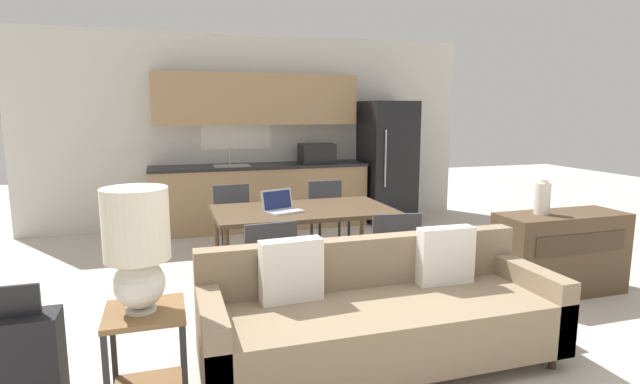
# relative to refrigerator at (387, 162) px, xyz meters

# --- Properties ---
(ground_plane) EXTENTS (20.00, 20.00, 0.00)m
(ground_plane) POSITION_rel_refrigerator_xyz_m (-1.89, -4.20, -0.89)
(ground_plane) COLOR beige
(wall_back) EXTENTS (6.40, 0.07, 2.70)m
(wall_back) POSITION_rel_refrigerator_xyz_m (-1.90, 0.43, 0.46)
(wall_back) COLOR silver
(wall_back) RESTS_ON ground_plane
(kitchen_counter) EXTENTS (3.01, 0.65, 2.15)m
(kitchen_counter) POSITION_rel_refrigerator_xyz_m (-1.88, 0.13, -0.05)
(kitchen_counter) COLOR tan
(kitchen_counter) RESTS_ON ground_plane
(refrigerator) EXTENTS (0.69, 0.79, 1.78)m
(refrigerator) POSITION_rel_refrigerator_xyz_m (0.00, 0.00, 0.00)
(refrigerator) COLOR black
(refrigerator) RESTS_ON ground_plane
(dining_table) EXTENTS (1.67, 0.95, 0.73)m
(dining_table) POSITION_rel_refrigerator_xyz_m (-1.93, -2.30, -0.22)
(dining_table) COLOR brown
(dining_table) RESTS_ON ground_plane
(couch) EXTENTS (2.30, 0.80, 0.85)m
(couch) POSITION_rel_refrigerator_xyz_m (-1.88, -3.96, -0.56)
(couch) COLOR #3D2D1E
(couch) RESTS_ON ground_plane
(side_table) EXTENTS (0.42, 0.42, 0.59)m
(side_table) POSITION_rel_refrigerator_xyz_m (-3.31, -4.07, -0.50)
(side_table) COLOR brown
(side_table) RESTS_ON ground_plane
(table_lamp) EXTENTS (0.34, 0.34, 0.67)m
(table_lamp) POSITION_rel_refrigerator_xyz_m (-3.32, -4.08, 0.08)
(table_lamp) COLOR silver
(table_lamp) RESTS_ON side_table
(credenza) EXTENTS (1.18, 0.46, 0.74)m
(credenza) POSITION_rel_refrigerator_xyz_m (0.22, -3.25, -0.52)
(credenza) COLOR brown
(credenza) RESTS_ON ground_plane
(vase) EXTENTS (0.13, 0.13, 0.31)m
(vase) POSITION_rel_refrigerator_xyz_m (0.02, -3.22, -0.01)
(vase) COLOR beige
(vase) RESTS_ON credenza
(dining_chair_far_left) EXTENTS (0.45, 0.45, 0.84)m
(dining_chair_far_left) POSITION_rel_refrigerator_xyz_m (-2.47, -1.43, -0.40)
(dining_chair_far_left) COLOR #38383D
(dining_chair_far_left) RESTS_ON ground_plane
(dining_chair_near_right) EXTENTS (0.47, 0.47, 0.84)m
(dining_chair_near_right) POSITION_rel_refrigerator_xyz_m (-1.41, -3.15, -0.40)
(dining_chair_near_right) COLOR #38383D
(dining_chair_near_right) RESTS_ON ground_plane
(dining_chair_near_left) EXTENTS (0.46, 0.46, 0.84)m
(dining_chair_near_left) POSITION_rel_refrigerator_xyz_m (-2.46, -3.16, -0.40)
(dining_chair_near_left) COLOR #38383D
(dining_chair_near_left) RESTS_ON ground_plane
(dining_chair_far_right) EXTENTS (0.43, 0.43, 0.84)m
(dining_chair_far_right) POSITION_rel_refrigerator_xyz_m (-1.40, -1.45, -0.40)
(dining_chair_far_right) COLOR #38383D
(dining_chair_far_right) RESTS_ON ground_plane
(laptop) EXTENTS (0.39, 0.35, 0.20)m
(laptop) POSITION_rel_refrigerator_xyz_m (-2.16, -2.36, -0.11)
(laptop) COLOR #B7BABC
(laptop) RESTS_ON dining_table
(suitcase) EXTENTS (0.39, 0.22, 0.80)m
(suitcase) POSITION_rel_refrigerator_xyz_m (-3.91, -4.08, -0.57)
(suitcase) COLOR black
(suitcase) RESTS_ON ground_plane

